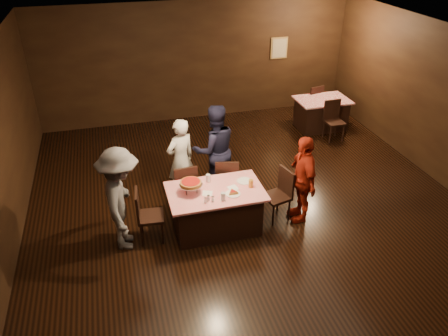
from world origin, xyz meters
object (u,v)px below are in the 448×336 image
at_px(glass_amber, 251,183).
at_px(chair_far_left, 184,186).
at_px(pizza_stand, 191,183).
at_px(diner_red_shirt, 302,179).
at_px(back_table, 321,114).
at_px(diner_navy_hoodie, 215,150).
at_px(plate_empty, 244,181).
at_px(chair_far_right, 226,179).
at_px(diner_white_jacket, 181,160).
at_px(chair_back_near, 335,121).
at_px(diner_grey_knit, 121,200).
at_px(chair_back_far, 311,102).
at_px(main_table, 216,209).
at_px(chair_end_right, 276,196).
at_px(glass_front_left, 223,196).
at_px(glass_back, 208,178).
at_px(chair_end_left, 151,215).

bearing_deg(glass_amber, chair_far_left, 141.34).
bearing_deg(pizza_stand, diner_red_shirt, -4.23).
relative_size(back_table, pizza_stand, 3.42).
height_order(diner_navy_hoodie, plate_empty, diner_navy_hoodie).
bearing_deg(chair_far_right, diner_white_jacket, -13.38).
height_order(chair_back_near, diner_grey_knit, diner_grey_knit).
xyz_separation_m(chair_back_near, chair_back_far, (0.00, 1.30, 0.00)).
bearing_deg(chair_far_right, back_table, -128.33).
bearing_deg(diner_red_shirt, chair_far_left, -110.16).
bearing_deg(main_table, plate_empty, 15.26).
relative_size(chair_far_left, chair_back_far, 1.00).
xyz_separation_m(chair_far_left, diner_white_jacket, (0.03, 0.38, 0.33)).
bearing_deg(chair_end_right, glass_amber, -98.21).
height_order(glass_front_left, glass_back, same).
height_order(chair_far_right, glass_back, chair_far_right).
bearing_deg(diner_red_shirt, main_table, -89.94).
relative_size(chair_end_right, diner_navy_hoodie, 0.53).
height_order(diner_white_jacket, plate_empty, diner_white_jacket).
xyz_separation_m(chair_end_right, chair_back_near, (2.49, 2.60, 0.00)).
xyz_separation_m(chair_end_right, diner_navy_hoodie, (-0.81, 1.19, 0.42)).
bearing_deg(glass_amber, plate_empty, 104.04).
height_order(plate_empty, glass_front_left, glass_front_left).
xyz_separation_m(main_table, chair_end_left, (-1.10, -0.00, 0.09)).
bearing_deg(chair_back_near, plate_empty, -142.45).
relative_size(back_table, chair_end_right, 1.37).
distance_m(chair_end_left, chair_back_near, 5.36).
bearing_deg(chair_end_left, chair_end_right, -84.65).
relative_size(chair_end_right, diner_white_jacket, 0.59).
distance_m(chair_back_near, glass_amber, 4.01).
xyz_separation_m(diner_grey_knit, plate_empty, (2.07, 0.18, -0.10)).
relative_size(chair_far_left, chair_far_right, 1.00).
distance_m(chair_far_right, diner_red_shirt, 1.44).
bearing_deg(glass_amber, chair_end_left, 178.32).
bearing_deg(glass_back, chair_end_right, -14.62).
relative_size(diner_red_shirt, pizza_stand, 4.24).
bearing_deg(glass_front_left, chair_back_near, 39.38).
bearing_deg(chair_end_right, chair_back_near, 122.39).
relative_size(main_table, diner_grey_knit, 0.91).
bearing_deg(chair_end_left, glass_back, -68.70).
bearing_deg(diner_white_jacket, chair_back_near, 175.59).
relative_size(chair_far_right, chair_back_far, 1.00).
bearing_deg(back_table, diner_red_shirt, -121.35).
relative_size(chair_end_left, glass_front_left, 6.79).
bearing_deg(chair_back_near, chair_back_far, 88.61).
bearing_deg(main_table, diner_grey_knit, -178.97).
height_order(chair_end_left, diner_grey_knit, diner_grey_knit).
height_order(chair_back_far, diner_white_jacket, diner_white_jacket).
bearing_deg(diner_red_shirt, chair_end_right, -98.83).
relative_size(chair_end_right, chair_back_near, 1.00).
height_order(main_table, chair_far_left, chair_far_left).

